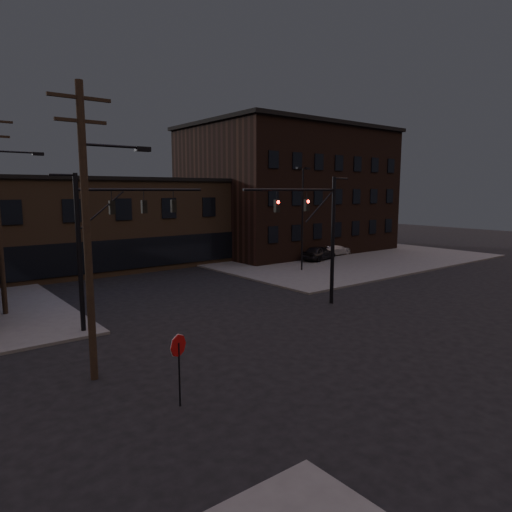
{
  "coord_description": "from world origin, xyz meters",
  "views": [
    {
      "loc": [
        -14.91,
        -14.91,
        7.17
      ],
      "look_at": [
        0.8,
        5.07,
        3.5
      ],
      "focal_mm": 32.0,
      "sensor_mm": 36.0,
      "label": 1
    }
  ],
  "objects_px": {
    "stop_sign": "(179,353)",
    "car_crossing": "(92,265)",
    "traffic_signal_near": "(320,227)",
    "parked_car_lot_a": "(319,253)",
    "traffic_signal_far": "(104,233)",
    "parked_car_lot_b": "(334,249)"
  },
  "relations": [
    {
      "from": "traffic_signal_far",
      "to": "car_crossing",
      "type": "relative_size",
      "value": 1.99
    },
    {
      "from": "traffic_signal_near",
      "to": "parked_car_lot_a",
      "type": "relative_size",
      "value": 1.84
    },
    {
      "from": "traffic_signal_near",
      "to": "car_crossing",
      "type": "distance_m",
      "value": 22.03
    },
    {
      "from": "parked_car_lot_a",
      "to": "parked_car_lot_b",
      "type": "bearing_deg",
      "value": -81.93
    },
    {
      "from": "traffic_signal_near",
      "to": "parked_car_lot_b",
      "type": "distance_m",
      "value": 22.47
    },
    {
      "from": "parked_car_lot_a",
      "to": "car_crossing",
      "type": "relative_size",
      "value": 1.08
    },
    {
      "from": "traffic_signal_far",
      "to": "stop_sign",
      "type": "xyz_separation_m",
      "value": [
        -1.28,
        -9.99,
        -3.17
      ]
    },
    {
      "from": "stop_sign",
      "to": "parked_car_lot_b",
      "type": "bearing_deg",
      "value": 34.18
    },
    {
      "from": "stop_sign",
      "to": "car_crossing",
      "type": "height_order",
      "value": "stop_sign"
    },
    {
      "from": "traffic_signal_far",
      "to": "car_crossing",
      "type": "bearing_deg",
      "value": 74.03
    },
    {
      "from": "traffic_signal_near",
      "to": "parked_car_lot_b",
      "type": "xyz_separation_m",
      "value": [
        16.98,
        14.12,
        -4.14
      ]
    },
    {
      "from": "parked_car_lot_a",
      "to": "parked_car_lot_b",
      "type": "xyz_separation_m",
      "value": [
        3.95,
        1.49,
        -0.1
      ]
    },
    {
      "from": "parked_car_lot_a",
      "to": "car_crossing",
      "type": "distance_m",
      "value": 21.7
    },
    {
      "from": "traffic_signal_far",
      "to": "car_crossing",
      "type": "xyz_separation_m",
      "value": [
        4.82,
        16.86,
        -4.35
      ]
    },
    {
      "from": "stop_sign",
      "to": "car_crossing",
      "type": "xyz_separation_m",
      "value": [
        6.11,
        26.84,
        -1.18
      ]
    },
    {
      "from": "parked_car_lot_a",
      "to": "parked_car_lot_b",
      "type": "relative_size",
      "value": 0.98
    },
    {
      "from": "traffic_signal_far",
      "to": "stop_sign",
      "type": "bearing_deg",
      "value": -97.32
    },
    {
      "from": "traffic_signal_near",
      "to": "stop_sign",
      "type": "bearing_deg",
      "value": -154.1
    },
    {
      "from": "traffic_signal_far",
      "to": "stop_sign",
      "type": "height_order",
      "value": "traffic_signal_far"
    },
    {
      "from": "stop_sign",
      "to": "car_crossing",
      "type": "relative_size",
      "value": 0.62
    },
    {
      "from": "traffic_signal_near",
      "to": "parked_car_lot_b",
      "type": "height_order",
      "value": "traffic_signal_near"
    },
    {
      "from": "traffic_signal_near",
      "to": "traffic_signal_far",
      "type": "xyz_separation_m",
      "value": [
        -12.07,
        3.5,
        0.08
      ]
    }
  ]
}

